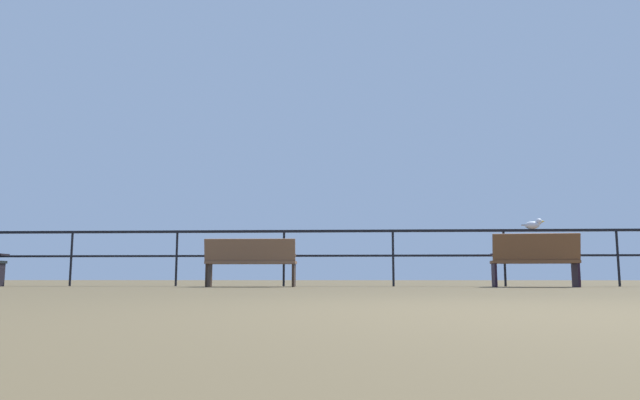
% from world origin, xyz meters
% --- Properties ---
extents(ground_plane, '(60.00, 60.00, 0.00)m').
position_xyz_m(ground_plane, '(0.00, 0.00, 0.00)').
color(ground_plane, brown).
extents(pier_railing, '(25.19, 0.05, 1.08)m').
position_xyz_m(pier_railing, '(-0.00, 8.28, 0.80)').
color(pier_railing, black).
rests_on(pier_railing, ground_plane).
extents(bench_near_left, '(1.62, 0.58, 0.85)m').
position_xyz_m(bench_near_left, '(-2.60, 7.47, 0.48)').
color(bench_near_left, brown).
rests_on(bench_near_left, ground_plane).
extents(bench_near_right, '(1.50, 0.73, 0.93)m').
position_xyz_m(bench_near_right, '(2.41, 7.46, 0.51)').
color(bench_near_right, brown).
rests_on(bench_near_right, ground_plane).
extents(seagull_on_rail, '(0.42, 0.23, 0.20)m').
position_xyz_m(seagull_on_rail, '(2.66, 8.28, 1.17)').
color(seagull_on_rail, silver).
rests_on(seagull_on_rail, pier_railing).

